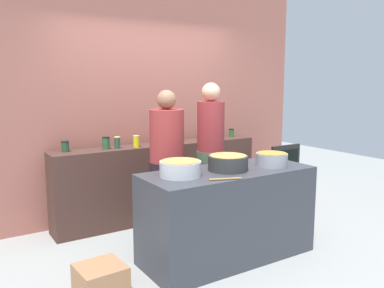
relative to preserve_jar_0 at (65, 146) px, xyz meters
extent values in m
plane|color=gray|center=(1.15, -1.17, -1.01)|extent=(12.00, 12.00, 0.00)
cube|color=#9A594D|center=(1.15, 0.28, 0.49)|extent=(4.80, 0.12, 3.00)
cube|color=#412923|center=(1.15, -0.07, -0.54)|extent=(2.70, 0.36, 0.95)
cube|color=#32353C|center=(1.15, -1.47, -0.57)|extent=(1.70, 0.70, 0.88)
cylinder|color=#24432B|center=(0.00, 0.00, -0.01)|extent=(0.08, 0.08, 0.11)
cylinder|color=black|center=(0.00, 0.00, 0.05)|extent=(0.09, 0.09, 0.01)
cylinder|color=#265333|center=(0.45, -0.07, 0.00)|extent=(0.08, 0.08, 0.13)
cylinder|color=black|center=(0.45, -0.07, 0.08)|extent=(0.09, 0.09, 0.01)
cylinder|color=#26483B|center=(0.58, -0.10, 0.00)|extent=(0.07, 0.07, 0.13)
cylinder|color=#D6C666|center=(0.58, -0.10, 0.07)|extent=(0.07, 0.07, 0.01)
cylinder|color=gold|center=(0.80, -0.14, 0.00)|extent=(0.07, 0.07, 0.13)
cylinder|color=#D6C666|center=(0.80, -0.14, 0.07)|extent=(0.08, 0.08, 0.01)
cylinder|color=orange|center=(1.12, -0.04, -0.02)|extent=(0.09, 0.09, 0.09)
cylinder|color=black|center=(1.12, -0.04, 0.03)|extent=(0.09, 0.09, 0.01)
cylinder|color=#530F5A|center=(1.31, -0.10, 0.01)|extent=(0.08, 0.08, 0.13)
cylinder|color=silver|center=(1.31, -0.10, 0.08)|extent=(0.08, 0.08, 0.01)
cylinder|color=gold|center=(1.81, -0.13, -0.01)|extent=(0.08, 0.08, 0.09)
cylinder|color=silver|center=(1.81, -0.13, 0.04)|extent=(0.08, 0.08, 0.02)
cylinder|color=olive|center=(2.03, -0.08, 0.00)|extent=(0.07, 0.07, 0.12)
cylinder|color=black|center=(2.03, -0.08, 0.07)|extent=(0.07, 0.07, 0.02)
cylinder|color=#235823|center=(2.32, -0.02, -0.01)|extent=(0.07, 0.07, 0.10)
cylinder|color=black|center=(2.32, -0.02, 0.04)|extent=(0.07, 0.07, 0.01)
cylinder|color=#B7B7BC|center=(0.64, -1.43, -0.06)|extent=(0.38, 0.38, 0.14)
cylinder|color=#BE8646|center=(0.64, -1.43, 0.01)|extent=(0.35, 0.35, 0.00)
cylinder|color=#2D2D2D|center=(1.15, -1.46, -0.06)|extent=(0.38, 0.38, 0.14)
cylinder|color=#AC8444|center=(1.15, -1.46, 0.01)|extent=(0.35, 0.35, 0.00)
cylinder|color=gray|center=(1.64, -1.54, -0.07)|extent=(0.32, 0.32, 0.13)
cylinder|color=#AB762F|center=(1.64, -1.54, 0.00)|extent=(0.29, 0.29, 0.00)
cylinder|color=#9E703D|center=(0.89, -1.76, -0.12)|extent=(0.28, 0.12, 0.02)
cylinder|color=black|center=(0.82, -0.84, -0.56)|extent=(0.37, 0.37, 0.89)
cylinder|color=maroon|center=(0.82, -0.84, 0.16)|extent=(0.36, 0.36, 0.55)
sphere|color=#8C6047|center=(0.82, -0.84, 0.53)|extent=(0.20, 0.20, 0.20)
cylinder|color=#435D44|center=(1.47, -0.72, -0.55)|extent=(0.33, 0.33, 0.93)
cylinder|color=maroon|center=(1.47, -0.72, 0.20)|extent=(0.31, 0.31, 0.57)
sphere|color=#D8A884|center=(1.47, -0.72, 0.59)|extent=(0.21, 0.21, 0.21)
cube|color=#9B6C48|center=(-0.17, -1.51, -0.88)|extent=(0.39, 0.38, 0.26)
cube|color=black|center=(2.77, -0.63, -0.58)|extent=(0.50, 0.04, 0.87)
cube|color=black|center=(2.77, -0.65, -0.53)|extent=(0.42, 0.01, 0.66)
camera|label=1|loc=(-1.18, -4.48, 0.72)|focal=37.81mm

